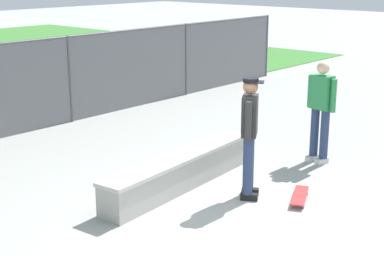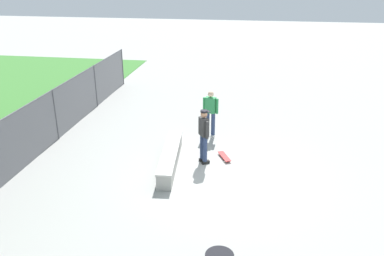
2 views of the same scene
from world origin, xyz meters
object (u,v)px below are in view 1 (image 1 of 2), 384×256
object	(u,v)px
skateboarder	(249,132)
skateboard	(300,196)
concrete_ledge	(180,171)
bystander	(321,107)

from	to	relation	value
skateboarder	skateboard	bearing A→B (deg)	-58.55
concrete_ledge	skateboard	world-z (taller)	concrete_ledge
skateboarder	bystander	xyz separation A→B (m)	(2.19, 0.04, -0.02)
skateboarder	bystander	world-z (taller)	skateboarder
concrete_ledge	skateboard	bearing A→B (deg)	-65.31
concrete_ledge	skateboard	distance (m)	1.89
skateboard	concrete_ledge	bearing A→B (deg)	114.69
concrete_ledge	skateboarder	bearing A→B (deg)	-70.04
skateboarder	bystander	bearing A→B (deg)	0.96
skateboard	bystander	bearing A→B (deg)	21.40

